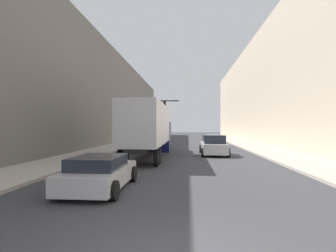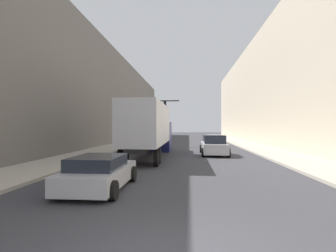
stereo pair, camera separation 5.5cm
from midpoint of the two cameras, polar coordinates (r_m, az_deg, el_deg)
The scene contains 8 objects.
sidewalk_right at distance 35.20m, azimuth 16.59°, elevation -3.78°, with size 3.49×80.00×0.15m.
sidewalk_left at distance 35.39m, azimuth -8.71°, elevation -3.76°, with size 3.49×80.00×0.15m.
building_right at distance 36.76m, azimuth 23.91°, elevation 7.80°, with size 6.00×80.00×14.77m.
building_left at distance 36.93m, azimuth -15.94°, elevation 6.24°, with size 6.00×80.00×12.83m.
semi_truck at distance 20.22m, azimuth -3.74°, elevation -0.58°, with size 2.42×12.33×3.91m.
sedan_car at distance 10.25m, azimuth -14.58°, elevation -9.82°, with size 2.13×4.20×1.25m.
suv_car at distance 22.00m, azimuth 9.99°, elevation -4.17°, with size 2.14×4.71×1.65m.
traffic_signal_gantry at distance 31.54m, azimuth -4.53°, elevation 2.78°, with size 5.19×0.35×5.70m.
Camera 2 is at (0.45, -4.36, 2.34)m, focal length 28.00 mm.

